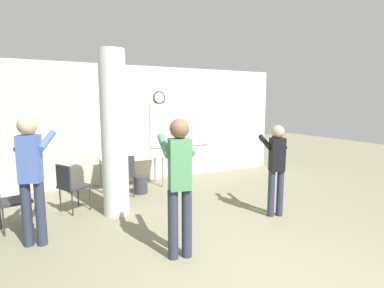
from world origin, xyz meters
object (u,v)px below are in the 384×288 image
object	(u,v)px
chair_table_left	(123,173)
person_playing_front	(179,177)
bottle_on_table	(116,152)
chair_by_left_wall	(8,198)
person_watching_back	(31,171)
chair_near_pillar	(71,184)
folding_table	(132,158)
person_playing_side	(276,163)

from	to	relation	value
chair_table_left	person_playing_front	world-z (taller)	person_playing_front
bottle_on_table	person_playing_front	size ratio (longest dim) A/B	0.16
chair_by_left_wall	person_watching_back	bearing A→B (deg)	-62.32
chair_by_left_wall	chair_near_pillar	distance (m)	0.99
chair_table_left	chair_by_left_wall	bearing A→B (deg)	-156.23
folding_table	chair_table_left	size ratio (longest dim) A/B	1.63
folding_table	bottle_on_table	bearing A→B (deg)	170.62
bottle_on_table	folding_table	bearing A→B (deg)	-9.38
bottle_on_table	chair_by_left_wall	world-z (taller)	bottle_on_table
person_watching_back	bottle_on_table	bearing A→B (deg)	53.94
folding_table	chair_table_left	world-z (taller)	chair_table_left
chair_table_left	chair_near_pillar	size ratio (longest dim) A/B	1.00
chair_by_left_wall	chair_near_pillar	xyz separation A→B (m)	(0.91, 0.41, 0.00)
folding_table	person_playing_side	distance (m)	3.27
folding_table	chair_by_left_wall	xyz separation A→B (m)	(-2.28, -1.45, -0.16)
chair_near_pillar	person_playing_front	world-z (taller)	person_playing_front
chair_near_pillar	person_playing_side	bearing A→B (deg)	-28.97
folding_table	bottle_on_table	size ratio (longest dim) A/B	5.16
person_playing_side	person_playing_front	xyz separation A→B (m)	(-2.03, -0.54, 0.11)
chair_table_left	person_playing_front	bearing A→B (deg)	-89.04
chair_table_left	person_watching_back	world-z (taller)	person_watching_back
person_playing_side	chair_by_left_wall	bearing A→B (deg)	161.86
person_watching_back	chair_table_left	bearing A→B (deg)	44.14
person_watching_back	chair_by_left_wall	bearing A→B (deg)	117.68
chair_near_pillar	person_playing_side	distance (m)	3.58
folding_table	chair_near_pillar	world-z (taller)	chair_near_pillar
bottle_on_table	person_playing_front	distance (m)	3.36
person_watching_back	folding_table	bearing A→B (deg)	47.91
person_playing_front	chair_near_pillar	bearing A→B (deg)	115.52
chair_table_left	chair_near_pillar	distance (m)	1.13
chair_table_left	chair_near_pillar	bearing A→B (deg)	-156.56
chair_by_left_wall	person_playing_front	xyz separation A→B (m)	(1.99, -1.85, 0.52)
chair_near_pillar	person_playing_side	world-z (taller)	person_playing_side
chair_table_left	folding_table	bearing A→B (deg)	60.23
folding_table	person_watching_back	xyz separation A→B (m)	(-1.92, -2.13, 0.36)
person_playing_side	person_playing_front	size ratio (longest dim) A/B	0.89
folding_table	person_playing_side	xyz separation A→B (m)	(1.74, -2.76, 0.24)
folding_table	person_watching_back	world-z (taller)	person_watching_back
bottle_on_table	person_watching_back	xyz separation A→B (m)	(-1.59, -2.18, 0.19)
chair_near_pillar	chair_by_left_wall	bearing A→B (deg)	-155.85
chair_by_left_wall	person_playing_front	world-z (taller)	person_playing_front
person_playing_front	person_playing_side	bearing A→B (deg)	14.80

